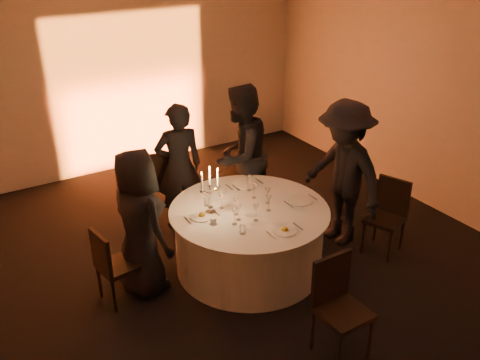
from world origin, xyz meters
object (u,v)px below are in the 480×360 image
chair_front (338,301)px  coffee_cup (213,221)px  candelabra (210,197)px  chair_back_left (159,180)px  chair_back_right (241,173)px  guest_back_left (179,167)px  guest_left (139,223)px  banquet_table (249,239)px  guest_back_right (240,156)px  guest_right (343,174)px  chair_left (112,263)px  chair_right (388,212)px

chair_front → coffee_cup: 1.58m
candelabra → chair_back_left: bearing=89.4°
chair_back_right → guest_back_left: bearing=-27.6°
guest_left → coffee_cup: (0.70, -0.34, -0.02)m
banquet_table → guest_back_left: guest_back_left is taller
banquet_table → coffee_cup: bearing=-173.9°
banquet_table → guest_back_right: guest_back_right is taller
guest_back_left → guest_right: guest_right is taller
banquet_table → chair_back_left: bearing=103.5°
chair_left → guest_left: 0.50m
chair_right → chair_front: size_ratio=0.94×
guest_right → candelabra: guest_right is taller
chair_left → candelabra: 1.24m
chair_right → guest_back_left: bearing=-154.6°
chair_front → guest_back_right: 2.63m
banquet_table → guest_back_right: 1.25m
banquet_table → chair_back_left: chair_back_left is taller
chair_front → guest_back_left: bearing=93.5°
chair_back_right → chair_front: (-0.68, -2.80, 0.00)m
candelabra → chair_front: bearing=-77.3°
chair_back_left → guest_left: bearing=71.6°
chair_back_left → candelabra: candelabra is taller
guest_left → chair_back_right: bearing=-75.7°
guest_back_right → candelabra: size_ratio=3.27×
chair_front → banquet_table: bearing=88.2°
banquet_table → guest_back_right: (0.50, 1.00, 0.55)m
chair_front → chair_back_left: bearing=95.7°
chair_back_left → guest_back_right: bearing=157.2°
chair_back_right → candelabra: candelabra is taller
chair_right → guest_left: guest_left is taller
chair_back_left → chair_right: 2.97m
chair_back_right → guest_back_left: (-0.90, 0.04, 0.29)m
guest_back_right → guest_right: guest_back_right is taller
guest_left → guest_back_right: (1.69, 0.72, 0.12)m
chair_back_left → candelabra: 1.53m
chair_back_left → chair_front: 3.19m
chair_left → guest_right: 2.89m
banquet_table → guest_back_left: bearing=100.6°
guest_back_left → coffee_cup: guest_back_left is taller
guest_back_right → candelabra: bearing=16.6°
chair_back_right → guest_left: bearing=2.6°
chair_right → guest_back_right: (-1.13, 1.55, 0.42)m
chair_right → guest_left: (-2.82, 0.83, 0.30)m
chair_back_left → guest_right: bearing=147.0°
guest_left → coffee_cup: size_ratio=14.87×
chair_front → coffee_cup: size_ratio=8.95×
chair_left → guest_back_left: (1.31, 1.08, 0.36)m
guest_right → candelabra: bearing=-101.0°
guest_left → candelabra: (0.78, -0.13, 0.15)m
banquet_table → chair_back_right: (0.66, 1.26, 0.17)m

